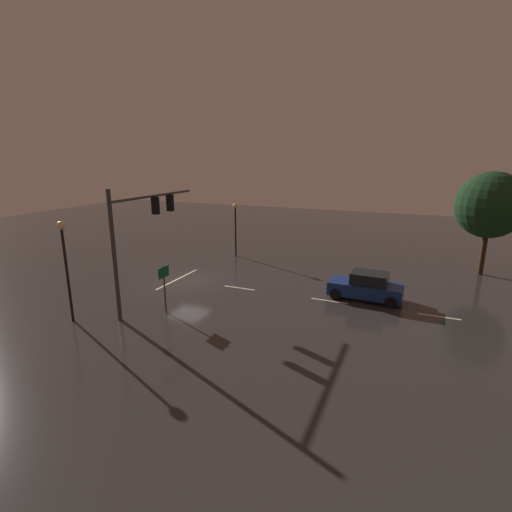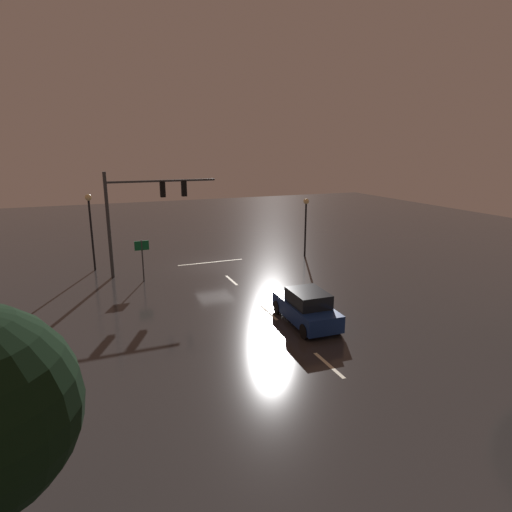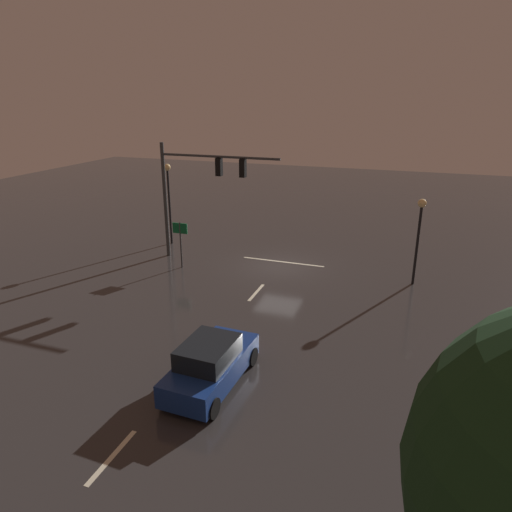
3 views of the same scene
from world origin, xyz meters
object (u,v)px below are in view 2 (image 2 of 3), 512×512
object	(u,v)px
traffic_signal_assembly	(143,204)
route_sign	(142,252)
street_lamp_left_kerb	(306,216)
street_lamp_right_kerb	(90,218)
car_approaching	(306,308)

from	to	relation	value
traffic_signal_assembly	route_sign	xyz separation A→B (m)	(0.46, 1.64, -2.84)
street_lamp_left_kerb	street_lamp_right_kerb	size ratio (longest dim) A/B	0.86
traffic_signal_assembly	street_lamp_right_kerb	bearing A→B (deg)	-34.02
street_lamp_left_kerb	route_sign	distance (m)	12.95
car_approaching	street_lamp_right_kerb	distance (m)	16.92
traffic_signal_assembly	street_lamp_left_kerb	distance (m)	12.39
traffic_signal_assembly	route_sign	size ratio (longest dim) A/B	2.70
street_lamp_right_kerb	route_sign	size ratio (longest dim) A/B	1.97
car_approaching	route_sign	world-z (taller)	route_sign
traffic_signal_assembly	street_lamp_left_kerb	bearing A→B (deg)	-178.97
car_approaching	street_lamp_left_kerb	size ratio (longest dim) A/B	0.97
traffic_signal_assembly	car_approaching	size ratio (longest dim) A/B	1.65
traffic_signal_assembly	car_approaching	world-z (taller)	traffic_signal_assembly
street_lamp_left_kerb	street_lamp_right_kerb	bearing A→B (deg)	-7.34
street_lamp_right_kerb	traffic_signal_assembly	bearing A→B (deg)	145.98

